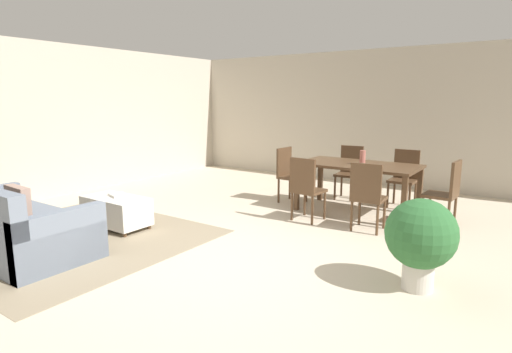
{
  "coord_description": "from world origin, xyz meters",
  "views": [
    {
      "loc": [
        2.7,
        -3.31,
        1.72
      ],
      "look_at": [
        -0.54,
        1.34,
        0.66
      ],
      "focal_mm": 29.07,
      "sensor_mm": 36.0,
      "label": 1
    }
  ],
  "objects": [
    {
      "name": "wall_left",
      "position": [
        -4.5,
        0.5,
        1.35
      ],
      "size": [
        0.12,
        11.0,
        2.7
      ],
      "primitive_type": "cube",
      "color": "#BCB2A0",
      "rests_on": "ground_plane"
    },
    {
      "name": "ottoman_table",
      "position": [
        -1.95,
        0.06,
        0.24
      ],
      "size": [
        0.93,
        0.5,
        0.43
      ],
      "color": "silver",
      "rests_on": "ground_plane"
    },
    {
      "name": "dining_chair_near_right",
      "position": [
        0.89,
        1.82,
        0.52
      ],
      "size": [
        0.42,
        0.42,
        0.92
      ],
      "color": "#513823",
      "rests_on": "ground_plane"
    },
    {
      "name": "ground_plane",
      "position": [
        0.0,
        0.0,
        0.0
      ],
      "size": [
        10.8,
        10.8,
        0.0
      ],
      "primitive_type": "plane",
      "color": "beige"
    },
    {
      "name": "dining_chair_head_east",
      "position": [
        1.7,
        2.63,
        0.52
      ],
      "size": [
        0.43,
        0.43,
        0.92
      ],
      "color": "#513823",
      "rests_on": "ground_plane"
    },
    {
      "name": "couch",
      "position": [
        -2.14,
        -1.21,
        0.29
      ],
      "size": [
        1.99,
        0.99,
        0.86
      ],
      "color": "slate",
      "rests_on": "ground_plane"
    },
    {
      "name": "area_rug",
      "position": [
        -2.05,
        -0.55,
        0.0
      ],
      "size": [
        3.0,
        2.8,
        0.01
      ],
      "primitive_type": "cube",
      "color": "gray",
      "rests_on": "ground_plane"
    },
    {
      "name": "potted_plant",
      "position": [
        1.88,
        0.46,
        0.5
      ],
      "size": [
        0.64,
        0.64,
        0.85
      ],
      "color": "beige",
      "rests_on": "ground_plane"
    },
    {
      "name": "dining_table",
      "position": [
        0.43,
        2.66,
        0.67
      ],
      "size": [
        1.76,
        0.95,
        0.76
      ],
      "color": "#513823",
      "rests_on": "ground_plane"
    },
    {
      "name": "dining_chair_near_left",
      "position": [
        0.0,
        1.79,
        0.52
      ],
      "size": [
        0.43,
        0.43,
        0.92
      ],
      "color": "#513823",
      "rests_on": "ground_plane"
    },
    {
      "name": "wall_back",
      "position": [
        0.0,
        5.0,
        1.35
      ],
      "size": [
        9.0,
        0.12,
        2.7
      ],
      "primitive_type": "cube",
      "color": "#BCB2A0",
      "rests_on": "ground_plane"
    },
    {
      "name": "dining_chair_far_right",
      "position": [
        0.91,
        3.46,
        0.52
      ],
      "size": [
        0.4,
        0.4,
        0.92
      ],
      "color": "#513823",
      "rests_on": "ground_plane"
    },
    {
      "name": "book_on_ottoman",
      "position": [
        -1.98,
        0.12,
        0.44
      ],
      "size": [
        0.31,
        0.27,
        0.03
      ],
      "primitive_type": "cube",
      "rotation": [
        0.0,
        0.0,
        -0.29
      ],
      "color": "silver",
      "rests_on": "ottoman_table"
    },
    {
      "name": "dining_chair_head_west",
      "position": [
        -0.78,
        2.65,
        0.52
      ],
      "size": [
        0.42,
        0.42,
        0.92
      ],
      "color": "#513823",
      "rests_on": "ground_plane"
    },
    {
      "name": "vase_centerpiece",
      "position": [
        0.51,
        2.62,
        0.87
      ],
      "size": [
        0.08,
        0.08,
        0.21
      ],
      "primitive_type": "cylinder",
      "color": "#B26659",
      "rests_on": "dining_table"
    },
    {
      "name": "dining_chair_far_left",
      "position": [
        -0.03,
        3.49,
        0.52
      ],
      "size": [
        0.43,
        0.43,
        0.92
      ],
      "color": "#513823",
      "rests_on": "ground_plane"
    }
  ]
}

